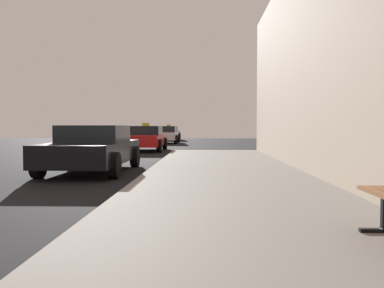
# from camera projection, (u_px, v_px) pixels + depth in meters

# --- Properties ---
(sidewalk) EXTENTS (4.00, 32.00, 0.15)m
(sidewalk) POSITION_uv_depth(u_px,v_px,m) (278.00, 281.00, 3.07)
(sidewalk) COLOR gray
(sidewalk) RESTS_ON ground_plane
(car_black) EXTENTS (2.06, 4.46, 1.27)m
(car_black) POSITION_uv_depth(u_px,v_px,m) (93.00, 148.00, 11.18)
(car_black) COLOR black
(car_black) RESTS_ON ground_plane
(car_red) EXTENTS (1.95, 4.34, 1.43)m
(car_red) POSITION_uv_depth(u_px,v_px,m) (145.00, 138.00, 20.92)
(car_red) COLOR red
(car_red) RESTS_ON ground_plane
(car_white) EXTENTS (1.98, 4.07, 1.27)m
(car_white) POSITION_uv_depth(u_px,v_px,m) (165.00, 135.00, 30.50)
(car_white) COLOR white
(car_white) RESTS_ON ground_plane
(car_blue) EXTENTS (2.01, 4.13, 1.43)m
(car_blue) POSITION_uv_depth(u_px,v_px,m) (169.00, 133.00, 37.63)
(car_blue) COLOR #233899
(car_blue) RESTS_ON ground_plane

